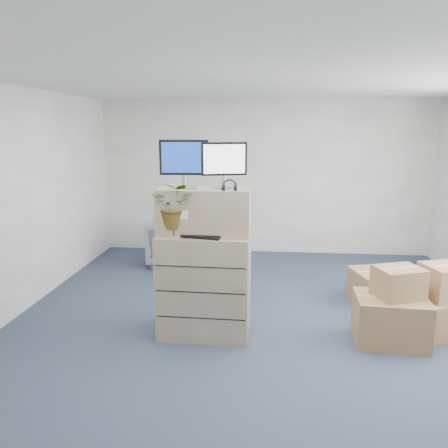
# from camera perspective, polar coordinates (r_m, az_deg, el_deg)

# --- Properties ---
(ground) EXTENTS (7.00, 7.00, 0.00)m
(ground) POSITION_cam_1_polar(r_m,az_deg,el_deg) (5.08, 4.60, -14.31)
(ground) COLOR #29374A
(ground) RESTS_ON ground
(wall_back) EXTENTS (6.00, 0.02, 2.80)m
(wall_back) POSITION_cam_1_polar(r_m,az_deg,el_deg) (8.11, 5.30, 6.03)
(wall_back) COLOR beige
(wall_back) RESTS_ON ground
(filing_cabinet_lower) EXTENTS (1.00, 0.63, 1.16)m
(filing_cabinet_lower) POSITION_cam_1_polar(r_m,az_deg,el_deg) (4.91, -2.53, -7.91)
(filing_cabinet_lower) COLOR gray
(filing_cabinet_lower) RESTS_ON ground
(filing_cabinet_upper) EXTENTS (1.00, 0.52, 0.50)m
(filing_cabinet_upper) POSITION_cam_1_polar(r_m,az_deg,el_deg) (4.74, -2.51, 1.74)
(filing_cabinet_upper) COLOR gray
(filing_cabinet_upper) RESTS_ON filing_cabinet_lower
(monitor_left) EXTENTS (0.52, 0.21, 0.51)m
(monitor_left) POSITION_cam_1_polar(r_m,az_deg,el_deg) (4.68, -5.26, 8.16)
(monitor_left) COLOR #99999E
(monitor_left) RESTS_ON filing_cabinet_upper
(monitor_right) EXTENTS (0.48, 0.25, 0.49)m
(monitor_right) POSITION_cam_1_polar(r_m,az_deg,el_deg) (4.68, 0.01, 8.04)
(monitor_right) COLOR #99999E
(monitor_right) RESTS_ON filing_cabinet_upper
(headphones) EXTENTS (0.15, 0.02, 0.15)m
(headphones) POSITION_cam_1_polar(r_m,az_deg,el_deg) (4.52, 0.74, 4.94)
(headphones) COLOR black
(headphones) RESTS_ON filing_cabinet_upper
(keyboard) EXTENTS (0.50, 0.29, 0.02)m
(keyboard) POSITION_cam_1_polar(r_m,az_deg,el_deg) (4.62, -3.11, -1.55)
(keyboard) COLOR black
(keyboard) RESTS_ON filing_cabinet_lower
(mouse) EXTENTS (0.12, 0.10, 0.04)m
(mouse) POSITION_cam_1_polar(r_m,az_deg,el_deg) (4.57, 1.72, -1.60)
(mouse) COLOR silver
(mouse) RESTS_ON filing_cabinet_lower
(water_bottle) EXTENTS (0.09, 0.09, 0.30)m
(water_bottle) POSITION_cam_1_polar(r_m,az_deg,el_deg) (4.73, -1.38, 0.51)
(water_bottle) COLOR gray
(water_bottle) RESTS_ON filing_cabinet_lower
(phone_dock) EXTENTS (0.06, 0.05, 0.14)m
(phone_dock) POSITION_cam_1_polar(r_m,az_deg,el_deg) (4.79, -3.13, -0.64)
(phone_dock) COLOR silver
(phone_dock) RESTS_ON filing_cabinet_lower
(external_drive) EXTENTS (0.24, 0.18, 0.07)m
(external_drive) POSITION_cam_1_polar(r_m,az_deg,el_deg) (4.82, 1.88, -0.68)
(external_drive) COLOR black
(external_drive) RESTS_ON filing_cabinet_lower
(tissue_box) EXTENTS (0.28, 0.17, 0.10)m
(tissue_box) POSITION_cam_1_polar(r_m,az_deg,el_deg) (4.76, 1.26, 0.18)
(tissue_box) COLOR #408CD9
(tissue_box) RESTS_ON external_drive
(potted_plant) EXTENTS (0.52, 0.56, 0.47)m
(potted_plant) POSITION_cam_1_polar(r_m,az_deg,el_deg) (4.64, -6.39, 1.66)
(potted_plant) COLOR #97AE8C
(potted_plant) RESTS_ON filing_cabinet_lower
(office_chair) EXTENTS (0.83, 0.78, 0.85)m
(office_chair) POSITION_cam_1_polar(r_m,az_deg,el_deg) (7.48, -6.40, -2.12)
(office_chair) COLOR slate
(office_chair) RESTS_ON ground
(cardboard_boxes) EXTENTS (1.35, 1.83, 0.84)m
(cardboard_boxes) POSITION_cam_1_polar(r_m,az_deg,el_deg) (5.53, 22.32, -9.36)
(cardboard_boxes) COLOR olive
(cardboard_boxes) RESTS_ON ground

